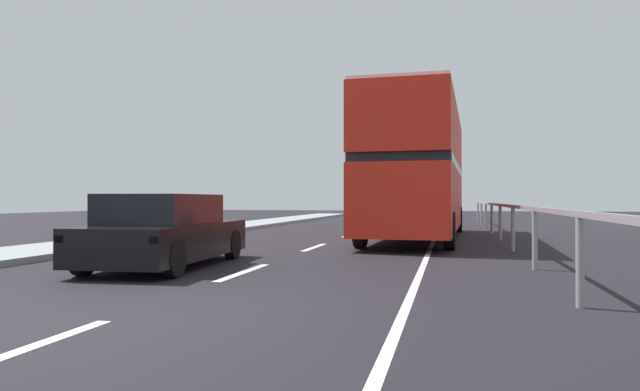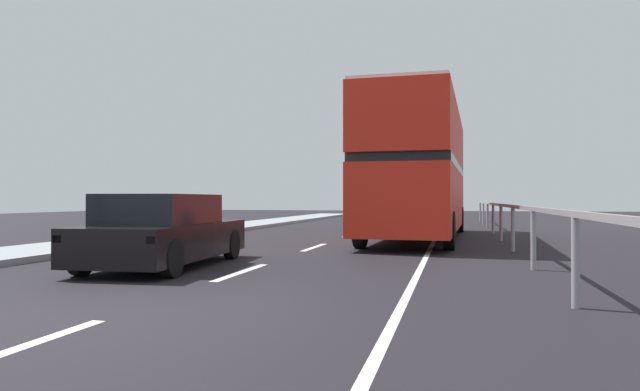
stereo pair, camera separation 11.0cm
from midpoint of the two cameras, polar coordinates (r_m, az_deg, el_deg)
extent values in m
cube|color=black|center=(7.22, -18.43, -11.23)|extent=(73.36, 120.00, 0.10)
cube|color=silver|center=(5.76, -28.19, -13.47)|extent=(0.16, 2.48, 0.01)
cube|color=silver|center=(10.45, -7.91, -7.56)|extent=(0.16, 2.48, 0.01)
cube|color=silver|center=(15.66, -0.76, -5.17)|extent=(0.16, 2.48, 0.01)
cube|color=silver|center=(20.99, 2.77, -3.95)|extent=(0.16, 2.48, 0.01)
cube|color=silver|center=(26.38, 4.86, -3.22)|extent=(0.16, 2.48, 0.01)
cube|color=silver|center=(31.80, 6.24, -2.73)|extent=(0.16, 2.48, 0.01)
cube|color=silver|center=(15.13, 10.67, -5.33)|extent=(0.12, 46.00, 0.01)
cube|color=gray|center=(15.13, 18.45, -1.03)|extent=(0.08, 42.00, 0.08)
cylinder|color=gray|center=(7.60, 24.08, -5.97)|extent=(0.10, 0.10, 1.13)
cylinder|color=gray|center=(11.36, 20.33, -4.11)|extent=(0.10, 0.10, 1.13)
cylinder|color=gray|center=(15.15, 18.46, -3.18)|extent=(0.10, 0.10, 1.13)
cylinder|color=gray|center=(18.95, 17.34, -2.61)|extent=(0.10, 0.10, 1.13)
cylinder|color=gray|center=(22.75, 16.59, -2.24)|extent=(0.10, 0.10, 1.13)
cylinder|color=gray|center=(26.56, 16.06, -1.97)|extent=(0.10, 0.10, 1.13)
cylinder|color=gray|center=(30.38, 15.66, -1.77)|extent=(0.10, 0.10, 1.13)
cylinder|color=gray|center=(34.19, 15.35, -1.61)|extent=(0.10, 0.10, 1.13)
cube|color=red|center=(19.27, 9.62, -0.45)|extent=(2.98, 11.39, 1.87)
cube|color=black|center=(19.30, 9.62, 2.68)|extent=(2.99, 10.94, 0.24)
cube|color=red|center=(19.38, 9.62, 5.65)|extent=(2.98, 11.39, 1.77)
cube|color=silver|center=(19.50, 9.61, 8.38)|extent=(2.93, 11.17, 0.10)
cube|color=black|center=(24.88, 10.87, -0.21)|extent=(2.29, 0.13, 1.31)
cube|color=yellow|center=(25.00, 10.87, 5.31)|extent=(1.52, 0.10, 0.28)
cylinder|color=black|center=(23.64, 7.80, -2.34)|extent=(0.32, 1.01, 1.00)
cylinder|color=black|center=(23.46, 13.48, -2.35)|extent=(0.32, 1.01, 1.00)
cylinder|color=black|center=(15.45, 3.84, -3.39)|extent=(0.32, 1.01, 1.00)
cylinder|color=black|center=(15.17, 12.56, -3.43)|extent=(0.32, 1.01, 1.00)
cube|color=black|center=(11.62, -15.25, -4.31)|extent=(2.07, 4.59, 0.66)
cube|color=black|center=(11.40, -15.71, -1.30)|extent=(1.73, 2.56, 0.56)
cube|color=red|center=(10.08, -24.74, -3.95)|extent=(0.16, 0.07, 0.12)
cube|color=red|center=(9.27, -16.48, -4.29)|extent=(0.16, 0.07, 0.12)
cylinder|color=black|center=(13.38, -15.68, -4.61)|extent=(0.24, 0.65, 0.64)
cylinder|color=black|center=(12.77, -8.95, -4.82)|extent=(0.24, 0.65, 0.64)
cylinder|color=black|center=(10.68, -22.80, -5.68)|extent=(0.24, 0.65, 0.64)
cylinder|color=black|center=(9.90, -14.67, -6.11)|extent=(0.24, 0.65, 0.64)
camera|label=1|loc=(0.05, -90.19, 0.00)|focal=32.16mm
camera|label=2|loc=(0.05, 89.81, 0.00)|focal=32.16mm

